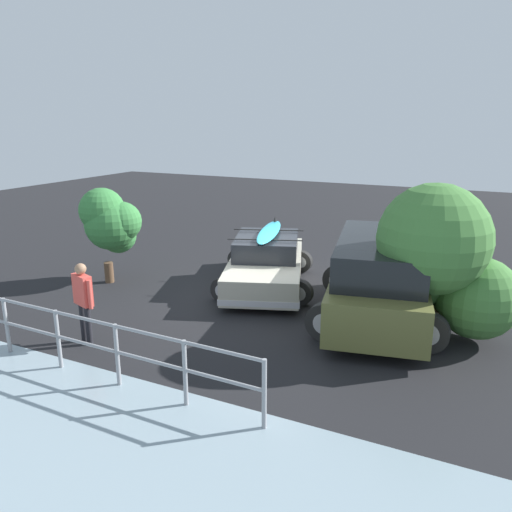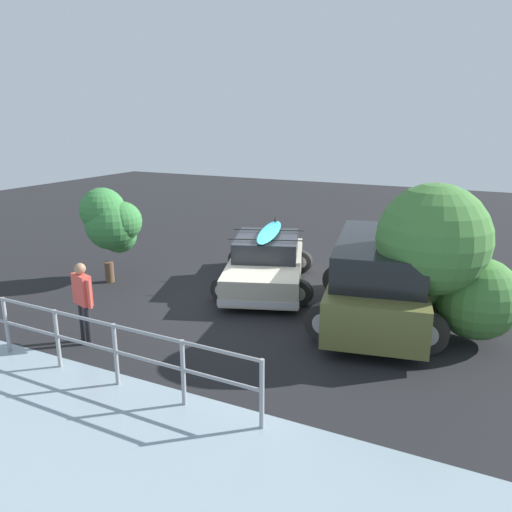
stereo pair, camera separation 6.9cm
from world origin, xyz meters
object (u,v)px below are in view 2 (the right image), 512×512
(person_bystander, at_px, (83,296))
(suv_car, at_px, (379,278))
(sedan_car, at_px, (266,262))
(bush_near_right, at_px, (436,262))
(bush_near_left, at_px, (112,222))

(person_bystander, bearing_deg, suv_car, -142.90)
(sedan_car, xyz_separation_m, person_bystander, (1.70, 4.68, 0.35))
(sedan_car, distance_m, suv_car, 3.30)
(bush_near_right, bearing_deg, bush_near_left, -0.11)
(person_bystander, height_order, bush_near_right, bush_near_right)
(person_bystander, xyz_separation_m, bush_near_right, (-5.98, -3.26, 0.58))
(sedan_car, xyz_separation_m, bush_near_right, (-4.28, 1.42, 0.94))
(sedan_car, bearing_deg, person_bystander, 70.06)
(suv_car, xyz_separation_m, bush_near_right, (-1.16, 0.38, 0.62))
(sedan_car, height_order, suv_car, suv_car)
(suv_car, distance_m, bush_near_left, 6.98)
(person_bystander, bearing_deg, bush_near_left, -57.01)
(suv_car, distance_m, bush_near_right, 1.37)
(bush_near_right, bearing_deg, sedan_car, -18.37)
(suv_car, relative_size, bush_near_left, 1.97)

